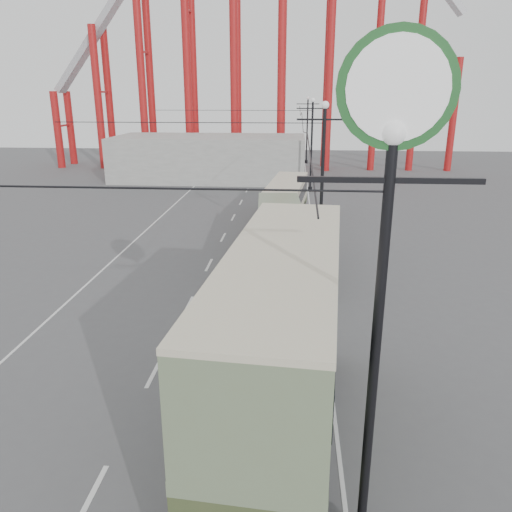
# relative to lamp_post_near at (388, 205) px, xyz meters

# --- Properties ---
(ground) EXTENTS (160.00, 160.00, 0.00)m
(ground) POSITION_rel_lamp_post_near_xyz_m (-5.60, 3.00, -7.86)
(ground) COLOR #505053
(ground) RESTS_ON ground
(road_markings) EXTENTS (12.52, 120.00, 0.01)m
(road_markings) POSITION_rel_lamp_post_near_xyz_m (-6.46, 22.70, -7.86)
(road_markings) COLOR silver
(road_markings) RESTS_ON ground
(lamp_post_near) EXTENTS (3.20, 0.44, 10.80)m
(lamp_post_near) POSITION_rel_lamp_post_near_xyz_m (0.00, 0.00, 0.00)
(lamp_post_near) COLOR black
(lamp_post_near) RESTS_ON ground
(lamp_post_mid) EXTENTS (3.20, 0.44, 9.32)m
(lamp_post_mid) POSITION_rel_lamp_post_near_xyz_m (0.00, 21.00, -3.18)
(lamp_post_mid) COLOR black
(lamp_post_mid) RESTS_ON ground
(lamp_post_far) EXTENTS (3.20, 0.44, 9.32)m
(lamp_post_far) POSITION_rel_lamp_post_near_xyz_m (0.00, 43.00, -3.18)
(lamp_post_far) COLOR black
(lamp_post_far) RESTS_ON ground
(lamp_post_distant) EXTENTS (3.20, 0.44, 9.32)m
(lamp_post_distant) POSITION_rel_lamp_post_near_xyz_m (0.00, 65.00, -3.18)
(lamp_post_distant) COLOR black
(lamp_post_distant) RESTS_ON ground
(fairground_shed) EXTENTS (22.00, 10.00, 5.00)m
(fairground_shed) POSITION_rel_lamp_post_near_xyz_m (-11.60, 50.00, -5.36)
(fairground_shed) COLOR gray
(fairground_shed) RESTS_ON ground
(double_decker_bus) EXTENTS (3.73, 11.26, 5.94)m
(double_decker_bus) POSITION_rel_lamp_post_near_xyz_m (-1.87, 3.44, -4.53)
(double_decker_bus) COLOR #3B4927
(double_decker_bus) RESTS_ON ground
(single_decker_green) EXTENTS (3.35, 11.63, 3.25)m
(single_decker_green) POSITION_rel_lamp_post_near_xyz_m (-2.38, 19.32, -6.03)
(single_decker_green) COLOR #6A7858
(single_decker_green) RESTS_ON ground
(single_decker_cream) EXTENTS (3.47, 10.22, 3.12)m
(single_decker_cream) POSITION_rel_lamp_post_near_xyz_m (-2.22, 30.62, -6.10)
(single_decker_cream) COLOR beige
(single_decker_cream) RESTS_ON ground
(pedestrian) EXTENTS (0.83, 0.78, 1.91)m
(pedestrian) POSITION_rel_lamp_post_near_xyz_m (-2.70, 7.08, -6.90)
(pedestrian) COLOR black
(pedestrian) RESTS_ON ground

